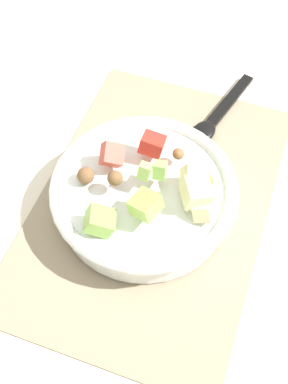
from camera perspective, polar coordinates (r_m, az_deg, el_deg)
name	(u,v)px	position (r m, az deg, el deg)	size (l,w,h in m)	color
ground_plane	(153,204)	(0.76, 1.02, -1.31)	(2.40, 2.40, 0.00)	silver
placemat	(153,202)	(0.76, 1.03, -1.18)	(0.50, 0.33, 0.01)	gray
salad_bowl	(144,194)	(0.72, 0.04, -0.26)	(0.27, 0.27, 0.10)	white
serving_spoon	(213,120)	(0.86, 7.81, 8.05)	(0.19, 0.07, 0.01)	black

